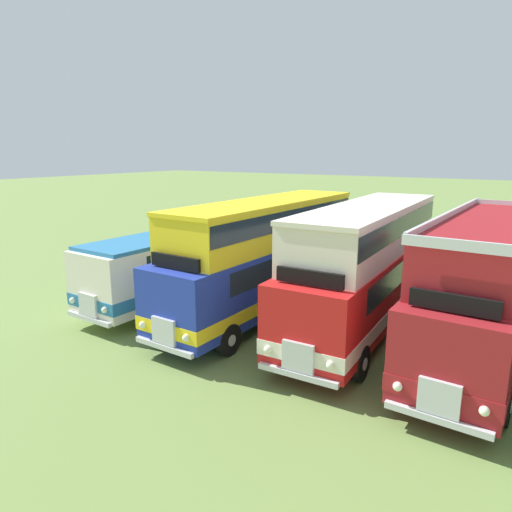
# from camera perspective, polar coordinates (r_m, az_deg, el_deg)

# --- Properties ---
(ground_plane) EXTENTS (200.00, 200.00, 0.00)m
(ground_plane) POSITION_cam_1_polar(r_m,az_deg,el_deg) (17.06, 12.64, -9.17)
(ground_plane) COLOR olive
(bus_first_in_row) EXTENTS (2.83, 11.63, 2.99)m
(bus_first_in_row) POSITION_cam_1_polar(r_m,az_deg,el_deg) (20.60, -7.22, 0.03)
(bus_first_in_row) COLOR silver
(bus_first_in_row) RESTS_ON ground
(bus_second_in_row) EXTENTS (2.79, 11.08, 4.49)m
(bus_second_in_row) POSITION_cam_1_polar(r_m,az_deg,el_deg) (17.82, 1.22, 0.45)
(bus_second_in_row) COLOR #1E339E
(bus_second_in_row) RESTS_ON ground
(bus_third_in_row) EXTENTS (2.94, 11.10, 4.49)m
(bus_third_in_row) POSITION_cam_1_polar(r_m,az_deg,el_deg) (16.76, 13.63, -0.73)
(bus_third_in_row) COLOR red
(bus_third_in_row) RESTS_ON ground
(bus_fourth_in_row) EXTENTS (2.81, 10.67, 4.52)m
(bus_fourth_in_row) POSITION_cam_1_polar(r_m,az_deg,el_deg) (15.66, 26.63, -3.16)
(bus_fourth_in_row) COLOR maroon
(bus_fourth_in_row) RESTS_ON ground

